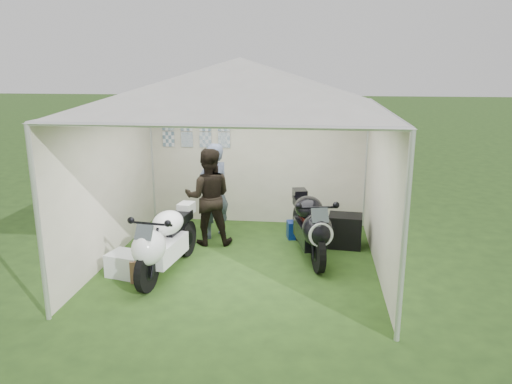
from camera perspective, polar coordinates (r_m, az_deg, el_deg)
ground at (r=7.65m, az=-1.68°, el=-7.94°), size 80.00×80.00×0.00m
canopy_tent at (r=7.11m, az=-1.80°, el=11.72°), size 5.66×5.66×3.00m
motorcycle_white at (r=7.13m, az=-10.46°, el=-5.47°), size 0.58×1.87×0.92m
motorcycle_black at (r=7.67m, az=6.22°, el=-3.68°), size 0.72×1.93×0.96m
paddock_stand at (r=8.62m, az=4.91°, el=-4.30°), size 0.44×0.33×0.30m
person_dark_jacket at (r=8.19m, az=-5.47°, el=-0.55°), size 0.86×0.71×1.60m
person_blue_jacket at (r=8.50m, az=-4.85°, el=0.13°), size 0.69×0.70×1.63m
equipment_box at (r=8.29m, az=10.13°, el=-4.38°), size 0.57×0.48×0.53m
crate_0 at (r=7.36m, az=-14.56°, el=-7.98°), size 0.57×0.49×0.33m
crate_1 at (r=7.19m, az=-12.64°, el=-8.47°), size 0.41×0.41×0.31m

